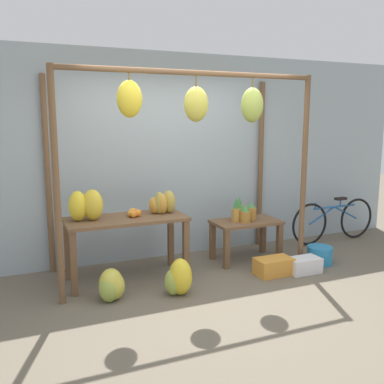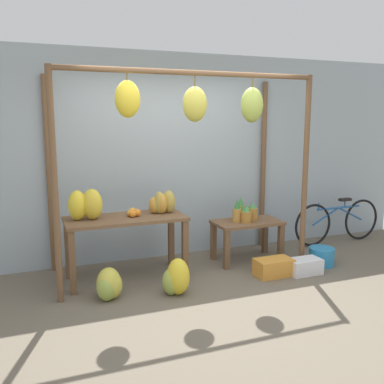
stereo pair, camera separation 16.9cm
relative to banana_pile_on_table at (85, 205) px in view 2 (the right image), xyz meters
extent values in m
plane|color=#665B4C|center=(1.17, -0.95, -0.94)|extent=(20.00, 20.00, 0.00)
cube|color=#99A8B2|center=(1.17, 0.67, 0.46)|extent=(8.00, 0.08, 2.80)
cylinder|color=brown|center=(-0.35, -0.45, 0.28)|extent=(0.07, 0.07, 2.45)
cylinder|color=brown|center=(2.69, -0.45, 0.28)|extent=(0.07, 0.07, 2.45)
cylinder|color=brown|center=(-0.35, 0.58, 0.28)|extent=(0.07, 0.07, 2.45)
cylinder|color=brown|center=(2.69, 0.58, 0.28)|extent=(0.07, 0.07, 2.45)
cylinder|color=brown|center=(1.17, -0.45, 1.48)|extent=(3.04, 0.06, 0.06)
cylinder|color=brown|center=(0.43, -0.45, 1.41)|extent=(0.02, 0.02, 0.07)
ellipsoid|color=yellow|center=(0.43, -0.45, 1.18)|extent=(0.27, 0.24, 0.39)
cylinder|color=brown|center=(1.18, -0.45, 1.39)|extent=(0.02, 0.02, 0.11)
ellipsoid|color=gold|center=(1.18, -0.45, 1.14)|extent=(0.28, 0.25, 0.39)
cylinder|color=brown|center=(1.90, -0.45, 1.39)|extent=(0.02, 0.02, 0.11)
ellipsoid|color=#9EB247|center=(1.90, -0.45, 1.14)|extent=(0.27, 0.24, 0.41)
cube|color=brown|center=(0.46, -0.03, -0.20)|extent=(1.42, 0.63, 0.04)
cube|color=brown|center=(-0.20, -0.30, -0.58)|extent=(0.07, 0.07, 0.72)
cube|color=brown|center=(1.12, -0.30, -0.58)|extent=(0.07, 0.07, 0.72)
cube|color=brown|center=(-0.20, 0.23, -0.58)|extent=(0.07, 0.07, 0.72)
cube|color=brown|center=(1.12, 0.23, -0.58)|extent=(0.07, 0.07, 0.72)
cube|color=brown|center=(2.14, 0.03, -0.41)|extent=(0.91, 0.52, 0.04)
cube|color=brown|center=(1.73, -0.18, -0.68)|extent=(0.07, 0.07, 0.51)
cube|color=brown|center=(2.54, -0.18, -0.68)|extent=(0.07, 0.07, 0.51)
cube|color=brown|center=(1.73, 0.23, -0.68)|extent=(0.07, 0.07, 0.51)
cube|color=brown|center=(2.54, 0.23, -0.68)|extent=(0.07, 0.07, 0.51)
ellipsoid|color=gold|center=(0.08, -0.01, 0.00)|extent=(0.32, 0.31, 0.36)
ellipsoid|color=yellow|center=(-0.08, 0.01, 0.00)|extent=(0.27, 0.29, 0.35)
sphere|color=orange|center=(0.53, 0.02, -0.14)|extent=(0.07, 0.07, 0.07)
sphere|color=orange|center=(0.60, -0.05, -0.13)|extent=(0.09, 0.09, 0.09)
sphere|color=orange|center=(0.54, -0.08, -0.14)|extent=(0.08, 0.08, 0.08)
sphere|color=orange|center=(0.60, -0.05, -0.13)|extent=(0.09, 0.09, 0.09)
sphere|color=orange|center=(0.57, 0.07, -0.13)|extent=(0.09, 0.09, 0.09)
sphere|color=orange|center=(0.52, -0.02, -0.14)|extent=(0.07, 0.07, 0.07)
cylinder|color=#B27F38|center=(2.13, 0.21, -0.30)|extent=(0.13, 0.13, 0.18)
cone|color=#428442|center=(2.13, 0.21, -0.14)|extent=(0.09, 0.09, 0.13)
cylinder|color=#B27F38|center=(1.98, 0.03, -0.30)|extent=(0.12, 0.12, 0.18)
cone|color=#337538|center=(1.98, 0.03, -0.13)|extent=(0.08, 0.08, 0.14)
cylinder|color=#A3702D|center=(2.08, -0.05, -0.31)|extent=(0.14, 0.14, 0.15)
cone|color=#428442|center=(2.08, -0.05, -0.19)|extent=(0.10, 0.10, 0.08)
cylinder|color=#A3702D|center=(2.22, 0.03, -0.30)|extent=(0.14, 0.14, 0.17)
cone|color=#428442|center=(2.22, 0.03, -0.17)|extent=(0.10, 0.10, 0.08)
cylinder|color=#A3702D|center=(2.09, 0.06, -0.31)|extent=(0.14, 0.14, 0.14)
cone|color=#428442|center=(2.09, 0.06, -0.20)|extent=(0.10, 0.10, 0.08)
ellipsoid|color=gold|center=(0.16, -0.56, -0.79)|extent=(0.32, 0.33, 0.31)
ellipsoid|color=gold|center=(0.15, -0.56, -0.77)|extent=(0.35, 0.36, 0.35)
ellipsoid|color=#9EB247|center=(0.11, -0.60, -0.79)|extent=(0.28, 0.29, 0.29)
ellipsoid|color=yellow|center=(0.88, -0.72, -0.73)|extent=(0.28, 0.30, 0.41)
ellipsoid|color=#9EB247|center=(0.80, -0.71, -0.79)|extent=(0.24, 0.26, 0.30)
cube|color=orange|center=(2.17, -0.61, -0.83)|extent=(0.46, 0.27, 0.21)
cylinder|color=teal|center=(2.97, -0.50, -0.82)|extent=(0.33, 0.33, 0.24)
torus|color=black|center=(4.34, 0.28, -0.61)|extent=(0.65, 0.05, 0.65)
torus|color=black|center=(3.39, 0.26, -0.61)|extent=(0.65, 0.05, 0.65)
cylinder|color=#235B9E|center=(3.87, 0.27, -0.38)|extent=(0.81, 0.05, 0.03)
cylinder|color=#235B9E|center=(4.11, 0.28, -0.50)|extent=(0.49, 0.04, 0.26)
cylinder|color=#235B9E|center=(3.63, 0.26, -0.50)|extent=(0.49, 0.04, 0.26)
cylinder|color=#235B9E|center=(3.99, 0.27, -0.33)|extent=(0.02, 0.02, 0.10)
cube|color=black|center=(3.99, 0.27, -0.26)|extent=(0.20, 0.09, 0.04)
cylinder|color=#235B9E|center=(3.49, 0.26, -0.33)|extent=(0.02, 0.02, 0.10)
ellipsoid|color=#B2993D|center=(0.89, -0.01, -0.04)|extent=(0.18, 0.18, 0.28)
ellipsoid|color=gold|center=(0.92, -0.01, -0.05)|extent=(0.14, 0.16, 0.26)
ellipsoid|color=#B2993D|center=(1.02, 0.01, -0.04)|extent=(0.22, 0.22, 0.28)
ellipsoid|color=gold|center=(0.84, 0.04, -0.07)|extent=(0.18, 0.19, 0.21)
cube|color=silver|center=(2.56, -0.70, -0.84)|extent=(0.41, 0.25, 0.19)
camera|label=1|loc=(-0.76, -4.89, 0.98)|focal=40.00mm
camera|label=2|loc=(-0.60, -4.95, 0.98)|focal=40.00mm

